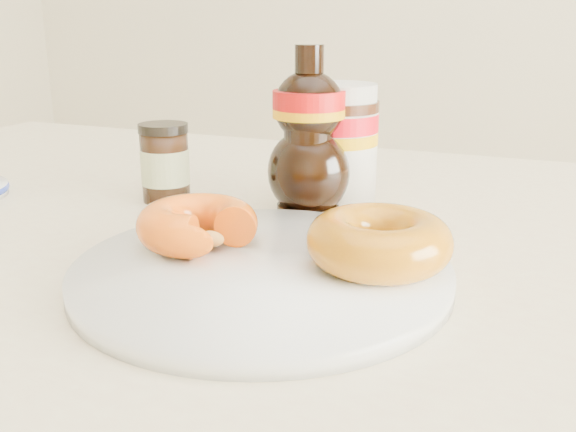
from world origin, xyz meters
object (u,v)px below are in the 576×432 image
at_px(donut_whole, 379,241).
at_px(syrup_bottle, 309,131).
at_px(plate, 262,271).
at_px(dining_table, 285,338).
at_px(nutella_jar, 336,139).
at_px(dark_jar, 165,163).
at_px(donut_bitten, 197,224).

relative_size(donut_whole, syrup_bottle, 0.65).
bearing_deg(plate, dining_table, 98.72).
height_order(nutella_jar, dark_jar, nutella_jar).
bearing_deg(nutella_jar, dining_table, -86.61).
bearing_deg(donut_whole, syrup_bottle, 126.27).
distance_m(dining_table, nutella_jar, 0.22).
bearing_deg(syrup_bottle, plate, -79.76).
bearing_deg(nutella_jar, donut_whole, -63.50).
bearing_deg(dark_jar, dining_table, -27.18).
relative_size(donut_bitten, nutella_jar, 0.78).
bearing_deg(dining_table, donut_whole, -24.94).
bearing_deg(plate, nutella_jar, 95.04).
xyz_separation_m(dining_table, donut_bitten, (-0.05, -0.05, 0.11)).
relative_size(nutella_jar, syrup_bottle, 0.75).
distance_m(donut_whole, nutella_jar, 0.22).
height_order(donut_whole, syrup_bottle, syrup_bottle).
xyz_separation_m(donut_bitten, donut_whole, (0.14, 0.01, 0.00)).
bearing_deg(donut_whole, dark_jar, 153.58).
height_order(donut_bitten, nutella_jar, nutella_jar).
xyz_separation_m(donut_bitten, syrup_bottle, (0.03, 0.16, 0.05)).
distance_m(syrup_bottle, dark_jar, 0.16).
bearing_deg(donut_bitten, dark_jar, 117.93).
bearing_deg(nutella_jar, syrup_bottle, -105.05).
height_order(dining_table, donut_whole, donut_whole).
bearing_deg(donut_bitten, syrup_bottle, 66.80).
xyz_separation_m(plate, syrup_bottle, (-0.03, 0.18, 0.07)).
xyz_separation_m(donut_whole, syrup_bottle, (-0.11, 0.15, 0.05)).
xyz_separation_m(donut_bitten, dark_jar, (-0.12, 0.14, 0.01)).
bearing_deg(nutella_jar, plate, -84.96).
relative_size(plate, donut_whole, 2.63).
relative_size(plate, syrup_bottle, 1.71).
xyz_separation_m(dining_table, syrup_bottle, (-0.02, 0.11, 0.16)).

